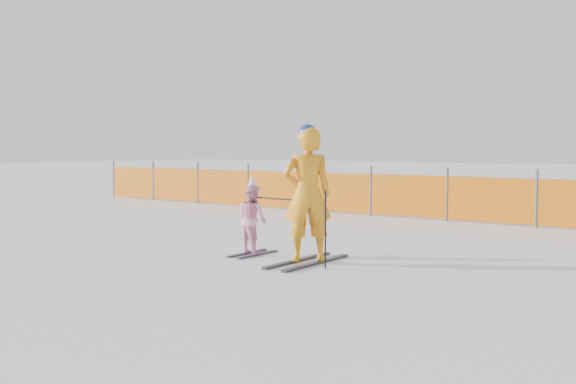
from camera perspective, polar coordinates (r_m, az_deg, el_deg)
The scene contains 5 objects.
ground at distance 9.87m, azimuth -1.74°, elevation -5.97°, with size 120.00×120.00×0.00m, color white.
adult at distance 9.40m, azimuth 1.72°, elevation -0.18°, with size 0.84×1.62×2.05m.
child at distance 10.18m, azimuth -3.20°, elevation -2.34°, with size 0.61×0.93×1.28m.
ski_poles at distance 9.35m, azimuth 1.42°, elevation -2.10°, with size 1.46×0.29×1.10m.
safety_fence at distance 17.38m, azimuth 0.63°, elevation 0.20°, with size 15.48×0.06×1.25m.
Camera 1 is at (6.02, -7.63, 1.71)m, focal length 40.00 mm.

